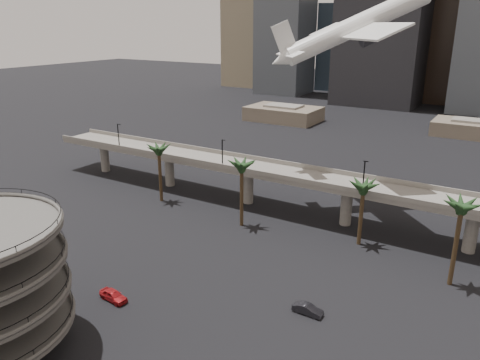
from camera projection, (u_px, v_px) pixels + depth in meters
The scene contains 6 objects.
overpass at pixel (295, 179), 94.50m from camera, with size 130.00×9.30×14.70m.
palm_trees at pixel (337, 181), 81.18m from camera, with size 76.40×18.40×14.00m.
low_buildings at pixel (420, 127), 162.94m from camera, with size 135.00×27.50×6.80m.
airborne_jet at pixel (357, 26), 92.14m from camera, with size 29.12×28.58×17.86m.
car_a at pixel (113, 295), 66.14m from camera, with size 1.86×4.63×1.58m, color #B4191E.
car_b at pixel (308, 309), 63.07m from camera, with size 1.47×4.23×1.39m, color black.
Camera 1 is at (37.44, -27.14, 37.46)m, focal length 35.00 mm.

